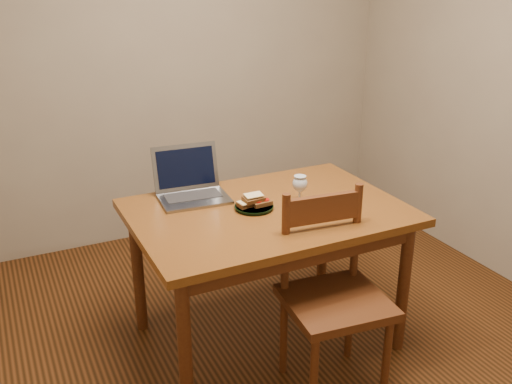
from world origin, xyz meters
name	(u,v)px	position (x,y,z in m)	size (l,w,h in m)	color
floor	(281,346)	(0.00, 0.00, -0.01)	(3.20, 3.20, 0.02)	black
back_wall	(171,51)	(0.00, 1.61, 1.30)	(3.20, 0.02, 2.60)	gray
table	(267,225)	(-0.04, 0.10, 0.65)	(1.30, 0.90, 0.74)	#46280B
chair	(334,288)	(0.07, -0.34, 0.51)	(0.48, 0.46, 0.47)	#421D0D
plate	(254,207)	(-0.10, 0.12, 0.75)	(0.19, 0.19, 0.02)	black
sandwich_cheese	(247,203)	(-0.13, 0.13, 0.77)	(0.09, 0.06, 0.03)	#381E0C
sandwich_tomato	(262,202)	(-0.06, 0.12, 0.77)	(0.10, 0.06, 0.03)	#381E0C
sandwich_top	(254,198)	(-0.10, 0.13, 0.79)	(0.10, 0.06, 0.03)	#381E0C
milk_glass	(300,189)	(0.14, 0.10, 0.81)	(0.07, 0.07, 0.14)	white
laptop	(190,184)	(-0.32, 0.42, 0.81)	(0.36, 0.33, 0.24)	slate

